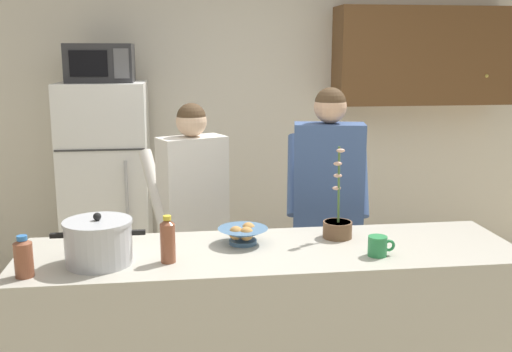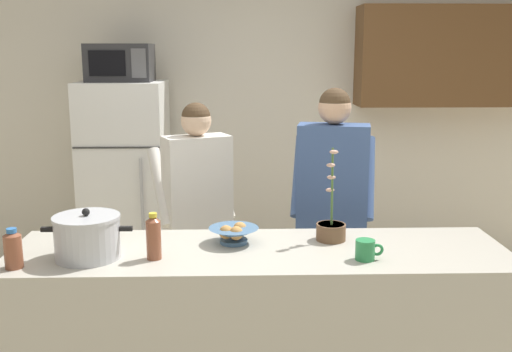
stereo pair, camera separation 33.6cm
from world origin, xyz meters
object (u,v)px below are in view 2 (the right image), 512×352
Objects in this scene: refrigerator at (127,186)px; bread_bowl at (234,234)px; cooking_pot at (87,237)px; potted_orchid at (331,228)px; person_by_sink at (332,192)px; bottle_near_edge at (13,249)px; microwave at (120,63)px; bottle_mid_counter at (154,237)px; coffee_mug at (366,250)px; person_near_pot at (197,199)px.

refrigerator is 1.96m from bread_bowl.
potted_orchid reaches higher than cooking_pot.
person_by_sink is 1.82m from bottle_near_edge.
cooking_pot is 1.66× the size of bread_bowl.
person_by_sink is 0.86m from bread_bowl.
microwave reaches higher than person_by_sink.
bottle_near_edge reaches higher than bread_bowl.
bottle_mid_counter is at bearing -149.37° from bread_bowl.
bottle_mid_counter is (-0.37, -0.22, 0.06)m from bread_bowl.
bottle_near_edge is at bearing -177.84° from coffee_mug.
person_near_pot reaches higher than potted_orchid.
person_near_pot is 0.95m from bottle_mid_counter.
microwave reaches higher than coffee_mug.
person_by_sink reaches higher than bread_bowl.
potted_orchid is at bearing 13.63° from bottle_near_edge.
coffee_mug is 0.72× the size of bottle_near_edge.
potted_orchid is (0.86, 0.26, -0.04)m from bottle_mid_counter.
microwave reaches higher than person_near_pot.
coffee_mug is 0.28× the size of potted_orchid.
bread_bowl is at bearing -72.17° from person_near_pot.
person_near_pot is (0.63, -1.00, -0.81)m from microwave.
bread_bowl is 1.38× the size of bottle_near_edge.
cooking_pot is at bearing -84.54° from refrigerator.
person_by_sink is at bearing 46.28° from bread_bowl.
cooking_pot is at bearing 22.47° from bottle_near_edge.
microwave reaches higher than bread_bowl.
bread_bowl is (-0.61, 0.26, 0.00)m from coffee_mug.
coffee_mug is (1.47, -1.98, -0.81)m from microwave.
person_near_pot reaches higher than bread_bowl.
microwave reaches higher than bottle_near_edge.
coffee_mug is (0.02, -0.88, -0.07)m from person_by_sink.
person_by_sink reaches higher than cooking_pot.
person_by_sink is 12.66× the size of coffee_mug.
potted_orchid is (-0.10, -0.58, -0.05)m from person_by_sink.
bottle_mid_counter is at bearing -4.06° from cooking_pot.
refrigerator is 1.96m from cooking_pot.
bottle_near_edge is 0.61m from bottle_mid_counter.
bottle_near_edge is 0.83× the size of bottle_mid_counter.
microwave is 1.01× the size of potted_orchid.
refrigerator reaches higher than bottle_mid_counter.
cooking_pot is 0.32m from bottle_near_edge.
bread_bowl is 0.50m from potted_orchid.
potted_orchid is at bearing -99.43° from person_by_sink.
bottle_near_edge is at bearing -161.88° from bread_bowl.
refrigerator is 2.19m from potted_orchid.
microwave is 2.19m from bottle_near_edge.
refrigerator is 7.45× the size of bottle_mid_counter.
bottle_mid_counter is (0.31, -0.02, 0.00)m from cooking_pot.
potted_orchid is (1.47, 0.36, -0.02)m from bottle_near_edge.
bottle_mid_counter reaches higher than bread_bowl.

